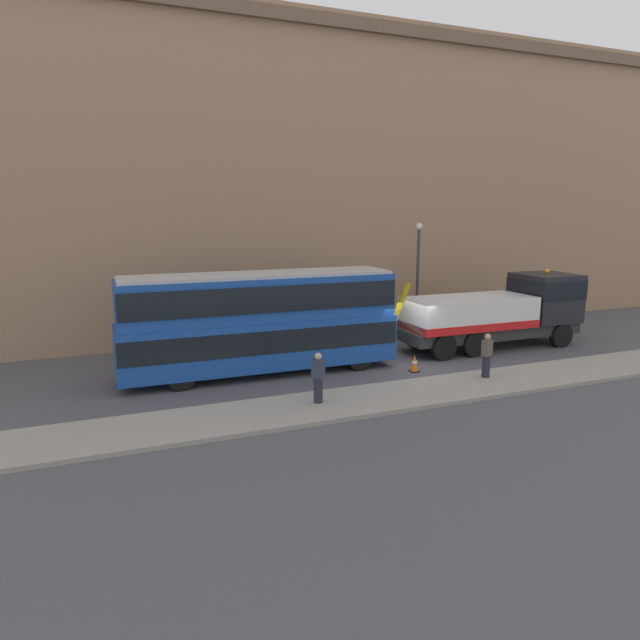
{
  "coord_description": "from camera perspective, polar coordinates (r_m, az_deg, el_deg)",
  "views": [
    {
      "loc": [
        -12.11,
        -20.56,
        6.46
      ],
      "look_at": [
        -3.57,
        0.55,
        2.0
      ],
      "focal_mm": 31.45,
      "sensor_mm": 36.0,
      "label": 1
    }
  ],
  "objects": [
    {
      "name": "double_decker_bus",
      "position": [
        22.34,
        -6.15,
        0.11
      ],
      "size": [
        11.07,
        2.69,
        4.06
      ],
      "rotation": [
        0.0,
        0.0,
        -0.01
      ],
      "color": "#19479E",
      "rests_on": "ground_plane"
    },
    {
      "name": "pedestrian_onlooker",
      "position": [
        18.68,
        -0.19,
        -5.96
      ],
      "size": [
        0.46,
        0.47,
        1.71
      ],
      "rotation": [
        0.0,
        0.0,
        0.69
      ],
      "color": "#232333",
      "rests_on": "near_kerb"
    },
    {
      "name": "street_lamp",
      "position": [
        29.88,
        9.93,
        5.18
      ],
      "size": [
        0.36,
        0.36,
        5.83
      ],
      "color": "#38383D",
      "rests_on": "ground_plane"
    },
    {
      "name": "traffic_cone_near_bus",
      "position": [
        23.17,
        9.59,
        -4.39
      ],
      "size": [
        0.36,
        0.36,
        0.72
      ],
      "color": "orange",
      "rests_on": "ground_plane"
    },
    {
      "name": "building_facade",
      "position": [
        30.01,
        1.86,
        14.15
      ],
      "size": [
        60.0,
        1.5,
        16.0
      ],
      "color": "#9E7A5B",
      "rests_on": "ground_plane"
    },
    {
      "name": "pedestrian_bystander",
      "position": [
        22.4,
        16.6,
        -3.53
      ],
      "size": [
        0.47,
        0.39,
        1.71
      ],
      "rotation": [
        0.0,
        0.0,
        1.93
      ],
      "color": "#232333",
      "rests_on": "near_kerb"
    },
    {
      "name": "recovery_tow_truck",
      "position": [
        27.97,
        17.78,
        0.88
      ],
      "size": [
        10.16,
        2.75,
        3.67
      ],
      "rotation": [
        0.0,
        0.0,
        -0.01
      ],
      "color": "#2D2D2D",
      "rests_on": "ground_plane"
    },
    {
      "name": "ground_plane",
      "position": [
        24.72,
        8.2,
        -4.18
      ],
      "size": [
        120.0,
        120.0,
        0.0
      ],
      "primitive_type": "plane",
      "color": "#4C4C51"
    },
    {
      "name": "near_kerb",
      "position": [
        21.33,
        13.9,
        -6.67
      ],
      "size": [
        60.0,
        2.8,
        0.15
      ],
      "primitive_type": "cube",
      "color": "gray",
      "rests_on": "ground_plane"
    }
  ]
}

